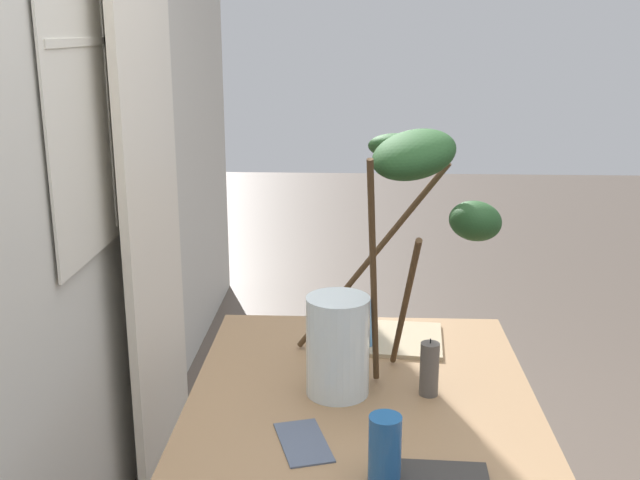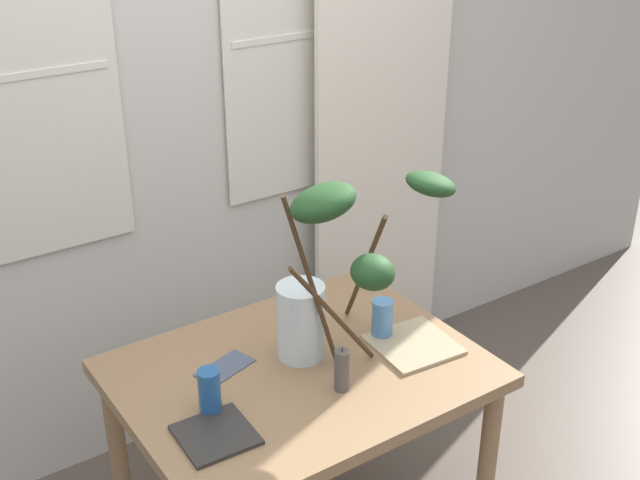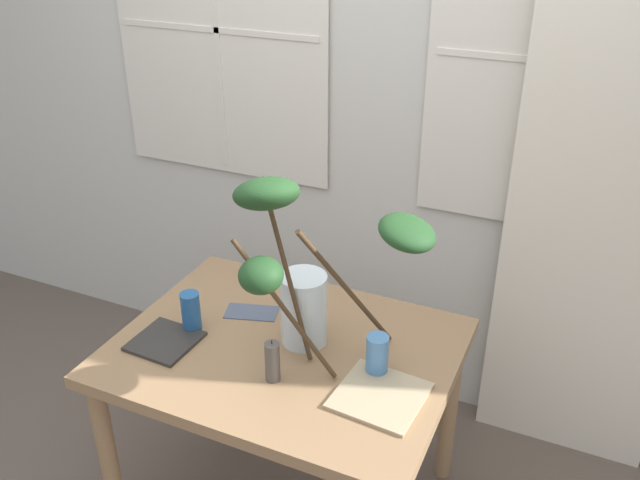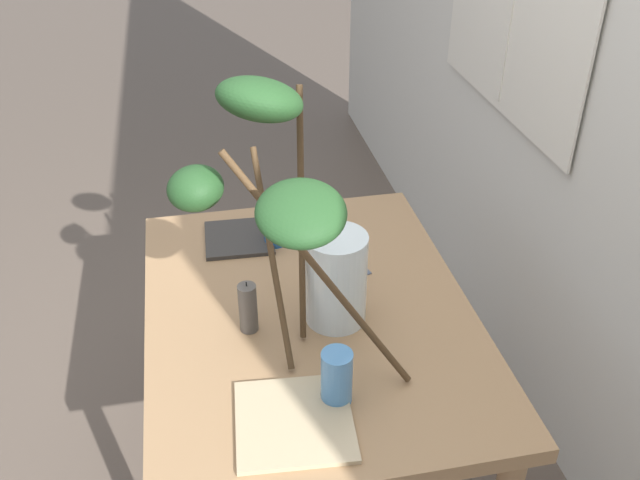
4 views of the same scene
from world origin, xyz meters
name	(u,v)px [view 4 (image 4 of 4)]	position (x,y,z in m)	size (l,w,h in m)	color
dining_table	(310,337)	(0.00, 0.00, 0.64)	(1.14, 0.87, 0.74)	#93704C
vase_with_branches	(302,228)	(0.09, -0.03, 1.06)	(0.65, 0.53, 0.71)	silver
drinking_glass_blue_left	(275,223)	(-0.34, -0.04, 0.81)	(0.07, 0.07, 0.15)	#235693
drinking_glass_blue_right	(338,377)	(0.33, 0.00, 0.81)	(0.07, 0.07, 0.14)	#4C84BC
plate_square_left	(239,238)	(-0.38, -0.15, 0.74)	(0.21, 0.21, 0.01)	#2D2B28
plate_square_right	(294,421)	(0.38, -0.11, 0.74)	(0.26, 0.26, 0.01)	tan
napkin_folded	(340,261)	(-0.20, 0.13, 0.74)	(0.19, 0.10, 0.00)	#4C566B
pillar_candle	(248,308)	(0.05, -0.17, 0.81)	(0.05, 0.05, 0.15)	#514C47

